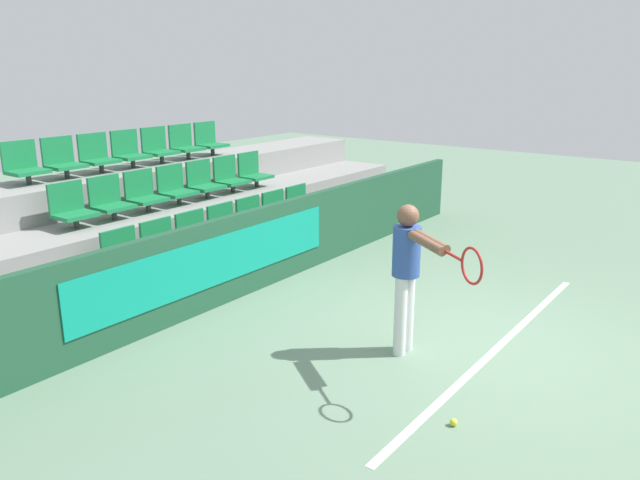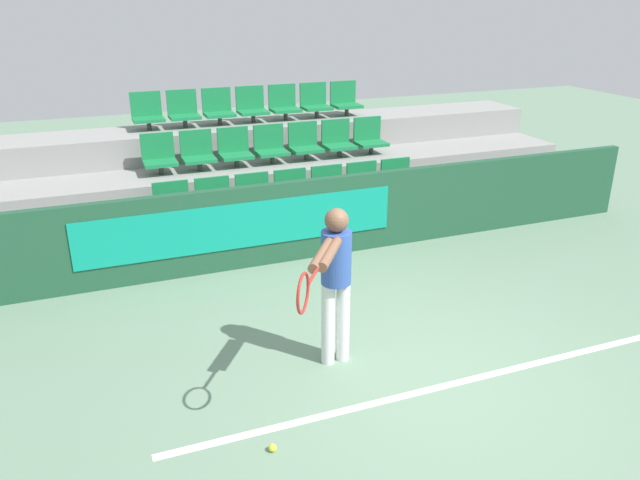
{
  "view_description": "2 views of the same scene",
  "coord_description": "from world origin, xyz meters",
  "views": [
    {
      "loc": [
        -6.03,
        -2.3,
        2.96
      ],
      "look_at": [
        -0.6,
        1.75,
        1.02
      ],
      "focal_mm": 35.0,
      "sensor_mm": 36.0,
      "label": 1
    },
    {
      "loc": [
        -2.74,
        -4.29,
        3.43
      ],
      "look_at": [
        -0.37,
        1.8,
        0.79
      ],
      "focal_mm": 35.0,
      "sensor_mm": 36.0,
      "label": 2
    }
  ],
  "objects": [
    {
      "name": "stadium_chair_9",
      "position": [
        -0.57,
        4.88,
        1.16
      ],
      "size": [
        0.48,
        0.4,
        0.58
      ],
      "color": "#333333",
      "rests_on": "bleacher_tier_middle"
    },
    {
      "name": "stadium_chair_1",
      "position": [
        -1.14,
        3.85,
        0.71
      ],
      "size": [
        0.48,
        0.4,
        0.58
      ],
      "color": "#333333",
      "rests_on": "bleacher_tier_front"
    },
    {
      "name": "stadium_chair_0",
      "position": [
        -1.7,
        3.85,
        0.71
      ],
      "size": [
        0.48,
        0.4,
        0.58
      ],
      "color": "#333333",
      "rests_on": "bleacher_tier_front"
    },
    {
      "name": "stadium_chair_6",
      "position": [
        1.7,
        3.85,
        0.71
      ],
      "size": [
        0.48,
        0.4,
        0.58
      ],
      "color": "#333333",
      "rests_on": "bleacher_tier_front"
    },
    {
      "name": "barrier_wall",
      "position": [
        -0.03,
        3.12,
        0.55
      ],
      "size": [
        10.46,
        0.14,
        1.1
      ],
      "color": "#1E4C33",
      "rests_on": "ground"
    },
    {
      "name": "stadium_chair_7",
      "position": [
        -1.7,
        4.88,
        1.16
      ],
      "size": [
        0.48,
        0.4,
        0.58
      ],
      "color": "#333333",
      "rests_on": "bleacher_tier_middle"
    },
    {
      "name": "stadium_chair_19",
      "position": [
        1.14,
        5.91,
        1.61
      ],
      "size": [
        0.48,
        0.4,
        0.58
      ],
      "color": "#333333",
      "rests_on": "bleacher_tier_back"
    },
    {
      "name": "stadium_chair_17",
      "position": [
        0.0,
        5.91,
        1.61
      ],
      "size": [
        0.48,
        0.4,
        0.58
      ],
      "color": "#333333",
      "rests_on": "bleacher_tier_back"
    },
    {
      "name": "stadium_chair_20",
      "position": [
        1.7,
        5.91,
        1.61
      ],
      "size": [
        0.48,
        0.4,
        0.58
      ],
      "color": "#333333",
      "rests_on": "bleacher_tier_back"
    },
    {
      "name": "bleacher_tier_middle",
      "position": [
        0.0,
        4.75,
        0.45
      ],
      "size": [
        10.06,
        1.03,
        0.9
      ],
      "color": "gray",
      "rests_on": "ground"
    },
    {
      "name": "stadium_chair_13",
      "position": [
        1.7,
        4.88,
        1.16
      ],
      "size": [
        0.48,
        0.4,
        0.58
      ],
      "color": "#333333",
      "rests_on": "bleacher_tier_middle"
    },
    {
      "name": "stadium_chair_14",
      "position": [
        -1.7,
        5.91,
        1.61
      ],
      "size": [
        0.48,
        0.4,
        0.58
      ],
      "color": "#333333",
      "rests_on": "bleacher_tier_back"
    },
    {
      "name": "bleacher_tier_back",
      "position": [
        0.0,
        5.79,
        0.68
      ],
      "size": [
        10.06,
        1.03,
        1.35
      ],
      "color": "gray",
      "rests_on": "ground"
    },
    {
      "name": "stadium_chair_3",
      "position": [
        0.0,
        3.85,
        0.71
      ],
      "size": [
        0.48,
        0.4,
        0.58
      ],
      "color": "#333333",
      "rests_on": "bleacher_tier_front"
    },
    {
      "name": "stadium_chair_12",
      "position": [
        1.14,
        4.88,
        1.16
      ],
      "size": [
        0.48,
        0.4,
        0.58
      ],
      "color": "#333333",
      "rests_on": "bleacher_tier_middle"
    },
    {
      "name": "stadium_chair_15",
      "position": [
        -1.14,
        5.91,
        1.61
      ],
      "size": [
        0.48,
        0.4,
        0.58
      ],
      "color": "#333333",
      "rests_on": "bleacher_tier_back"
    },
    {
      "name": "stadium_chair_18",
      "position": [
        0.57,
        5.91,
        1.61
      ],
      "size": [
        0.48,
        0.4,
        0.58
      ],
      "color": "#333333",
      "rests_on": "bleacher_tier_back"
    },
    {
      "name": "tennis_player",
      "position": [
        -0.72,
        0.53,
        0.98
      ],
      "size": [
        0.92,
        1.26,
        1.59
      ],
      "rotation": [
        0.0,
        0.0,
        -0.61
      ],
      "color": "silver",
      "rests_on": "ground"
    },
    {
      "name": "stadium_chair_8",
      "position": [
        -1.14,
        4.88,
        1.16
      ],
      "size": [
        0.48,
        0.4,
        0.58
      ],
      "color": "#333333",
      "rests_on": "bleacher_tier_middle"
    },
    {
      "name": "stadium_chair_2",
      "position": [
        -0.57,
        3.85,
        0.71
      ],
      "size": [
        0.48,
        0.4,
        0.58
      ],
      "color": "#333333",
      "rests_on": "bleacher_tier_front"
    },
    {
      "name": "stadium_chair_5",
      "position": [
        1.14,
        3.85,
        0.71
      ],
      "size": [
        0.48,
        0.4,
        0.58
      ],
      "color": "#333333",
      "rests_on": "bleacher_tier_front"
    },
    {
      "name": "stadium_chair_11",
      "position": [
        0.57,
        4.88,
        1.16
      ],
      "size": [
        0.48,
        0.4,
        0.58
      ],
      "color": "#333333",
      "rests_on": "bleacher_tier_middle"
    },
    {
      "name": "bleacher_tier_front",
      "position": [
        0.0,
        3.72,
        0.23
      ],
      "size": [
        10.06,
        1.03,
        0.45
      ],
      "color": "gray",
      "rests_on": "ground"
    },
    {
      "name": "court_baseline",
      "position": [
        0.0,
        -0.18,
        0.0
      ],
      "size": [
        5.12,
        0.08,
        0.01
      ],
      "color": "white",
      "rests_on": "ground"
    },
    {
      "name": "tennis_ball",
      "position": [
        -1.65,
        -0.44,
        0.03
      ],
      "size": [
        0.07,
        0.07,
        0.07
      ],
      "color": "#CCDB33",
      "rests_on": "ground"
    },
    {
      "name": "stadium_chair_10",
      "position": [
        0.0,
        4.88,
        1.16
      ],
      "size": [
        0.48,
        0.4,
        0.58
      ],
      "color": "#333333",
      "rests_on": "bleacher_tier_middle"
    },
    {
      "name": "stadium_chair_16",
      "position": [
        -0.57,
        5.91,
        1.61
      ],
      "size": [
        0.48,
        0.4,
        0.58
      ],
      "color": "#333333",
      "rests_on": "bleacher_tier_back"
    },
    {
      "name": "ground_plane",
      "position": [
        0.0,
        0.0,
        0.0
      ],
      "size": [
        30.0,
        30.0,
        0.0
      ],
      "primitive_type": "plane",
      "color": "slate"
    },
    {
      "name": "stadium_chair_4",
      "position": [
        0.57,
        3.85,
        0.71
      ],
      "size": [
        0.48,
        0.4,
        0.58
      ],
      "color": "#333333",
      "rests_on": "bleacher_tier_front"
    }
  ]
}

